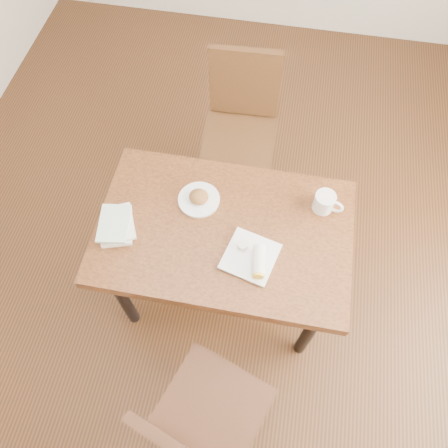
% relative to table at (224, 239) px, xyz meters
% --- Properties ---
extents(ground, '(4.00, 5.00, 0.01)m').
position_rel_table_xyz_m(ground, '(0.00, 0.00, -0.66)').
color(ground, '#472814').
rests_on(ground, ground).
extents(room_walls, '(4.02, 5.02, 2.80)m').
position_rel_table_xyz_m(room_walls, '(0.00, 0.00, 0.97)').
color(room_walls, beige).
rests_on(room_walls, ground).
extents(table, '(1.16, 0.74, 0.75)m').
position_rel_table_xyz_m(table, '(0.00, 0.00, 0.00)').
color(table, brown).
rests_on(table, ground).
extents(chair_near, '(0.54, 0.54, 0.95)m').
position_rel_table_xyz_m(chair_near, '(0.05, -0.80, -0.11)').
color(chair_near, '#3F1F12').
rests_on(chair_near, ground).
extents(chair_far, '(0.44, 0.44, 0.95)m').
position_rel_table_xyz_m(chair_far, '(-0.05, 0.85, -0.11)').
color(chair_far, '#482C14').
rests_on(chair_far, ground).
extents(plate_scone, '(0.20, 0.20, 0.06)m').
position_rel_table_xyz_m(plate_scone, '(-0.14, 0.13, 0.11)').
color(plate_scone, white).
rests_on(plate_scone, table).
extents(coffee_mug, '(0.14, 0.10, 0.10)m').
position_rel_table_xyz_m(coffee_mug, '(0.43, 0.20, 0.14)').
color(coffee_mug, white).
rests_on(coffee_mug, table).
extents(plate_burrito, '(0.26, 0.26, 0.07)m').
position_rel_table_xyz_m(plate_burrito, '(0.15, -0.13, 0.11)').
color(plate_burrito, white).
rests_on(plate_burrito, table).
extents(book_stack, '(0.20, 0.24, 0.05)m').
position_rel_table_xyz_m(book_stack, '(-0.48, -0.08, 0.12)').
color(book_stack, white).
rests_on(book_stack, table).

